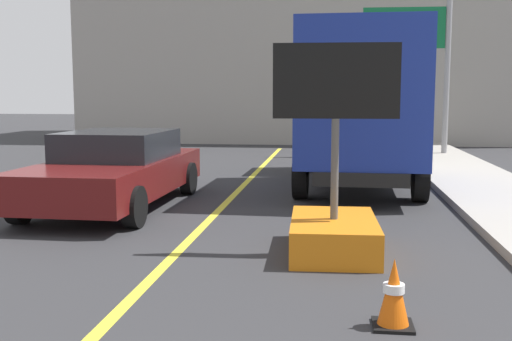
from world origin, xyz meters
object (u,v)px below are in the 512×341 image
Objects in this scene: arrow_board_trailer at (334,217)px; box_truck at (360,104)px; traffic_cone_mid_lane at (394,294)px; highway_guide_sign at (423,51)px; pickup_car at (115,169)px.

arrow_board_trailer is 6.04m from box_truck.
arrow_board_trailer is at bearing 101.85° from traffic_cone_mid_lane.
arrow_board_trailer is 13.27m from highway_guide_sign.
pickup_car is 7.91× the size of traffic_cone_mid_lane.
arrow_board_trailer is at bearing -102.37° from highway_guide_sign.
pickup_car is at bearing -145.94° from box_truck.
highway_guide_sign reaches higher than box_truck.
highway_guide_sign is (6.74, 9.83, 2.72)m from pickup_car.
traffic_cone_mid_lane is (0.53, -2.53, -0.17)m from arrow_board_trailer.
traffic_cone_mid_lane is (-2.24, -15.18, -3.12)m from highway_guide_sign.
box_truck is at bearing 34.06° from pickup_car.
box_truck reaches higher than arrow_board_trailer.
traffic_cone_mid_lane is (4.50, -5.35, -0.39)m from pickup_car.
arrow_board_trailer is 4.31× the size of traffic_cone_mid_lane.
highway_guide_sign reaches higher than pickup_car.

